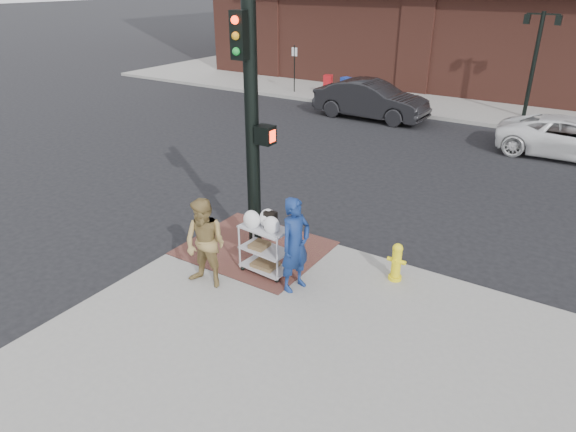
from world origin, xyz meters
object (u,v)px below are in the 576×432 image
Objects in this scene: minivan_white at (572,138)px; woman_blue at (295,245)px; sedan_dark at (371,100)px; fire_hydrant at (396,261)px; pedestrian_tan at (205,244)px; utility_cart at (265,245)px; lamp_post at (536,53)px; traffic_signal_pole at (252,126)px.

woman_blue is at bearing 162.79° from minivan_white.
woman_blue is 13.37m from sedan_dark.
pedestrian_tan is at bearing -144.40° from fire_hydrant.
utility_cart is at bearing 159.06° from minivan_white.
woman_blue is at bearing -11.01° from utility_cart.
lamp_post reaches higher than woman_blue.
sedan_dark is 3.60× the size of utility_cart.
sedan_dark is at bearing 96.96° from pedestrian_tan.
pedestrian_tan reaches higher than minivan_white.
traffic_signal_pole is 1.07× the size of sedan_dark.
sedan_dark is 1.02× the size of minivan_white.
sedan_dark is (-2.88, 13.45, -0.23)m from pedestrian_tan.
woman_blue reaches higher than fire_hydrant.
traffic_signal_pole is at bearing 139.34° from utility_cart.
traffic_signal_pole is 2.24m from utility_cart.
lamp_post is 14.79m from fire_hydrant.
sedan_dark is (-4.29, 12.66, -0.27)m from woman_blue.
minivan_white reaches higher than fire_hydrant.
woman_blue is 1.05× the size of pedestrian_tan.
sedan_dark is at bearing -148.96° from lamp_post.
pedestrian_tan is (-1.42, -0.79, -0.04)m from woman_blue.
traffic_signal_pole reaches higher than sedan_dark.
lamp_post reaches higher than pedestrian_tan.
lamp_post is 6.55m from sedan_dark.
lamp_post is at bearing 9.25° from woman_blue.
traffic_signal_pole is at bearing -166.08° from sedan_dark.
fire_hydrant is at bearing -35.65° from woman_blue.
minivan_white is (4.65, 10.90, -2.20)m from traffic_signal_pole.
traffic_signal_pole reaches higher than fire_hydrant.
lamp_post reaches higher than utility_cart.
woman_blue is at bearing -138.83° from fire_hydrant.
fire_hydrant is (1.44, 1.26, -0.50)m from woman_blue.
lamp_post reaches higher than sedan_dark.
minivan_white is 10.48m from fire_hydrant.
lamp_post is 15.43m from traffic_signal_pole.
traffic_signal_pole is at bearing -99.24° from lamp_post.
lamp_post reaches higher than minivan_white.
traffic_signal_pole is 2.36m from woman_blue.
utility_cart is (0.61, -0.52, -2.10)m from traffic_signal_pole.
lamp_post is at bearing 76.34° from pedestrian_tan.
utility_cart is at bearing -164.01° from sedan_dark.
traffic_signal_pole reaches higher than minivan_white.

